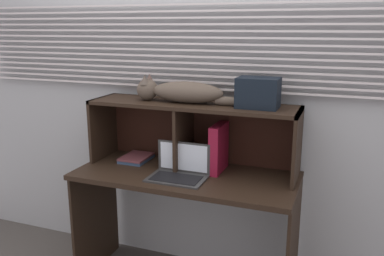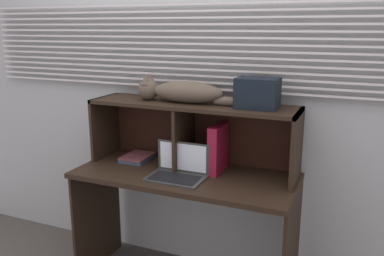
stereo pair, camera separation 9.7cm
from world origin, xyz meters
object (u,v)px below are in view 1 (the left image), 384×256
Objects in this scene: laptop at (179,171)px; storage_box at (258,93)px; cat at (181,92)px; book_stack at (136,158)px; binder_upright at (219,148)px.

storage_box is at bearing 24.46° from laptop.
cat is at bearing 180.00° from storage_box.
binder_upright is at bearing -0.03° from book_stack.
book_stack is 0.92m from storage_box.
book_stack is (-0.56, 0.00, -0.13)m from binder_upright.
storage_box is (0.41, 0.19, 0.45)m from laptop.
laptop is 1.47× the size of book_stack.
cat is 3.59× the size of book_stack.
binder_upright reaches higher than book_stack.
cat is 0.48m from laptop.
binder_upright is (0.24, 0.00, -0.33)m from cat.
cat is 2.76× the size of binder_upright.
binder_upright is (0.18, 0.19, 0.11)m from laptop.
cat reaches higher than laptop.
storage_box is (0.23, 0.00, 0.35)m from binder_upright.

